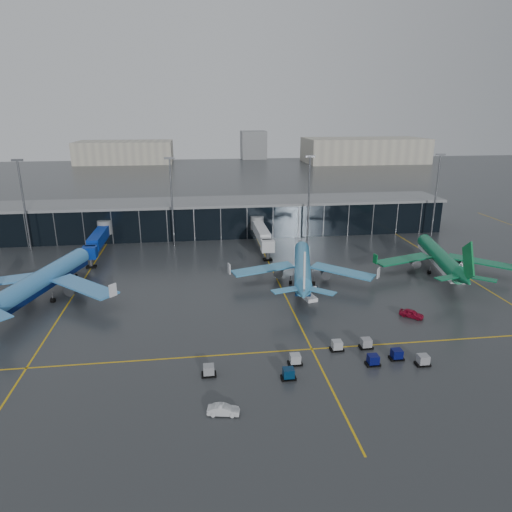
{
  "coord_description": "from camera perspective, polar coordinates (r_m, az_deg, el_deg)",
  "views": [
    {
      "loc": [
        -8.0,
        -80.58,
        37.77
      ],
      "look_at": [
        5.0,
        18.0,
        6.0
      ],
      "focal_mm": 32.0,
      "sensor_mm": 36.0,
      "label": 1
    }
  ],
  "objects": [
    {
      "name": "ground",
      "position": [
        89.35,
        -1.68,
        -7.3
      ],
      "size": [
        600.0,
        600.0,
        0.0
      ],
      "primitive_type": "plane",
      "color": "#282B2D",
      "rests_on": "ground"
    },
    {
      "name": "terminal_pier",
      "position": [
        146.42,
        -4.21,
        4.91
      ],
      "size": [
        142.0,
        17.0,
        10.7
      ],
      "color": "black",
      "rests_on": "ground"
    },
    {
      "name": "jet_bridges",
      "position": [
        130.77,
        -19.17,
        2.0
      ],
      "size": [
        94.0,
        27.5,
        7.2
      ],
      "color": "#595B60",
      "rests_on": "ground"
    },
    {
      "name": "flood_masts",
      "position": [
        133.39,
        -1.81,
        7.36
      ],
      "size": [
        203.0,
        0.5,
        25.5
      ],
      "color": "#595B60",
      "rests_on": "ground"
    },
    {
      "name": "distant_hangars",
      "position": [
        356.59,
        1.91,
        13.05
      ],
      "size": [
        260.0,
        71.0,
        22.0
      ],
      "color": "#B2AD99",
      "rests_on": "ground"
    },
    {
      "name": "taxi_lines",
      "position": [
        100.32,
        3.39,
        -4.42
      ],
      "size": [
        220.0,
        120.0,
        0.02
      ],
      "color": "gold",
      "rests_on": "ground"
    },
    {
      "name": "airliner_arkefly",
      "position": [
        104.52,
        -25.24,
        -1.38
      ],
      "size": [
        48.0,
        51.64,
        13.23
      ],
      "primitive_type": null,
      "rotation": [
        0.0,
        0.0,
        -0.27
      ],
      "color": "#3F8BD0",
      "rests_on": "ground"
    },
    {
      "name": "airliner_klm_near",
      "position": [
        104.27,
        5.86,
        -0.15
      ],
      "size": [
        41.54,
        45.13,
        11.89
      ],
      "primitive_type": null,
      "rotation": [
        0.0,
        0.0,
        -0.22
      ],
      "color": "#3C91C5",
      "rests_on": "ground"
    },
    {
      "name": "airliner_aer_lingus",
      "position": [
        119.1,
        22.1,
        0.9
      ],
      "size": [
        41.68,
        45.31,
        11.96
      ],
      "primitive_type": null,
      "rotation": [
        0.0,
        0.0,
        -0.22
      ],
      "color": "#0C6A40",
      "rests_on": "ground"
    },
    {
      "name": "baggage_carts",
      "position": [
        74.21,
        10.14,
        -12.5
      ],
      "size": [
        35.28,
        8.85,
        1.7
      ],
      "color": "black",
      "rests_on": "ground"
    },
    {
      "name": "mobile_airstair",
      "position": [
        96.18,
        6.74,
        -5.04
      ],
      "size": [
        2.84,
        3.6,
        3.45
      ],
      "rotation": [
        0.0,
        0.0,
        0.22
      ],
      "color": "white",
      "rests_on": "ground"
    },
    {
      "name": "service_van_red",
      "position": [
        92.7,
        18.86,
        -6.83
      ],
      "size": [
        4.55,
        4.35,
        1.53
      ],
      "primitive_type": "imported",
      "rotation": [
        0.0,
        0.0,
        0.84
      ],
      "color": "maroon",
      "rests_on": "ground"
    },
    {
      "name": "service_van_white",
      "position": [
        62.63,
        -4.1,
        -18.64
      ],
      "size": [
        4.39,
        2.18,
        1.38
      ],
      "primitive_type": "imported",
      "rotation": [
        0.0,
        0.0,
        1.39
      ],
      "color": "silver",
      "rests_on": "ground"
    }
  ]
}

